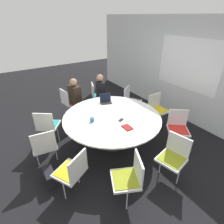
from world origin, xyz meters
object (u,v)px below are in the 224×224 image
handbag (50,177)px  chair_6 (174,155)px  chair_3 (44,145)px  chair_9 (131,99)px  chair_4 (73,170)px  person_0 (101,91)px  spiral_notebook (127,127)px  chair_7 (178,126)px  chair_0 (97,94)px  chair_8 (157,107)px  chair_2 (47,124)px  cell_phone (121,120)px  laptop (106,100)px  coffee_cup (92,120)px  person_1 (75,96)px  chair_1 (69,101)px  chair_5 (130,176)px

handbag → chair_6: bearing=60.7°
chair_3 → chair_9: same height
chair_3 → chair_4: size_ratio=1.00×
person_0 → spiral_notebook: (1.96, -0.54, 0.04)m
handbag → chair_7: bearing=79.1°
chair_0 → chair_9: size_ratio=1.00×
handbag → chair_8: bearing=97.0°
chair_4 → handbag: chair_4 is taller
chair_2 → cell_phone: 1.67m
spiral_notebook → chair_8: bearing=111.7°
chair_6 → cell_phone: chair_6 is taller
chair_0 → person_0: 0.32m
chair_4 → chair_6: bearing=-50.6°
chair_8 → person_0: bearing=-55.2°
chair_3 → chair_4: 0.90m
laptop → chair_7: bearing=-38.2°
chair_2 → chair_4: (1.57, -0.03, 0.00)m
spiral_notebook → coffee_cup: bearing=-141.6°
spiral_notebook → handbag: size_ratio=0.59×
chair_2 → person_1: bearing=71.4°
chair_1 → chair_5: bearing=-13.2°
spiral_notebook → chair_1: bearing=-171.3°
chair_9 → person_0: size_ratio=0.71×
chair_7 → chair_6: bearing=73.1°
chair_5 → laptop: size_ratio=2.56×
chair_9 → spiral_notebook: 1.84m
person_0 → laptop: size_ratio=3.59×
chair_1 → chair_3: (1.61, -1.11, 0.00)m
chair_0 → chair_6: 3.09m
chair_8 → person_0: size_ratio=0.71×
chair_4 → chair_8: same height
chair_8 → chair_7: bearing=73.9°
chair_7 → handbag: 2.80m
chair_1 → person_0: bearing=61.8°
person_1 → chair_5: bearing=-15.9°
chair_8 → handbag: chair_8 is taller
chair_7 → person_1: size_ratio=0.71×
chair_0 → cell_phone: 1.99m
person_1 → chair_4: bearing=-33.4°
chair_5 → chair_9: size_ratio=1.00×
chair_6 → person_1: (-2.91, -0.60, 0.19)m
chair_3 → chair_8: 2.91m
chair_5 → spiral_notebook: chair_5 is taller
chair_8 → person_0: person_0 is taller
laptop → chair_5: bearing=-91.6°
cell_phone → handbag: bearing=-87.0°
chair_2 → chair_5: same height
chair_3 → chair_9: (-0.71, 2.65, 0.00)m
chair_3 → chair_5: size_ratio=1.00×
chair_7 → spiral_notebook: bearing=23.8°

